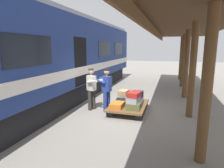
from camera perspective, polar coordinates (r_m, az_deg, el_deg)
ground_plane at (r=7.83m, az=5.15°, el=-7.99°), size 60.00×60.00×0.00m
platform_canopy at (r=7.32m, az=23.48°, el=15.71°), size 3.20×18.48×3.56m
train_car at (r=8.89m, az=-18.10°, el=7.34°), size 3.03×17.13×4.00m
luggage_cart at (r=7.65m, az=5.00°, el=-6.41°), size 1.38×2.04×0.30m
suitcase_black_hardshell at (r=7.68m, az=2.74°, el=-5.30°), size 0.48×0.61×0.17m
suitcase_burgundy_valise at (r=8.09m, az=8.02°, el=-4.52°), size 0.46×0.56×0.18m
suitcase_slate_roller at (r=7.55m, az=7.32°, el=-5.57°), size 0.52×0.52×0.19m
suitcase_cream_canvas at (r=8.20m, az=3.74°, el=-4.05°), size 0.41×0.54×0.23m
suitcase_olive_duffel at (r=7.02m, az=6.52°, el=-6.64°), size 0.51×0.49×0.24m
suitcase_orange_carryall at (r=7.16m, az=1.60°, el=-6.40°), size 0.47×0.63×0.20m
suitcase_tan_vintage at (r=8.15m, az=3.55°, el=-2.56°), size 0.43×0.56×0.20m
suitcase_gray_aluminum at (r=6.96m, az=6.41°, el=-4.74°), size 0.48×0.53×0.23m
suitcase_teal_softside at (r=7.48m, az=7.10°, el=-4.20°), size 0.34×0.43×0.19m
suitcase_maroon_trunk at (r=7.41m, az=7.26°, el=-2.88°), size 0.39×0.47×0.18m
suitcase_navy_fabric at (r=8.04m, az=8.11°, el=-3.02°), size 0.34×0.39×0.25m
suitcase_red_plastic at (r=6.91m, az=6.67°, el=-3.12°), size 0.48×0.58×0.17m
porter_in_overalls at (r=7.58m, az=-1.73°, el=-1.33°), size 0.73×0.57×1.70m
porter_by_door at (r=7.74m, az=-6.11°, el=-1.13°), size 0.74×0.61×1.70m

